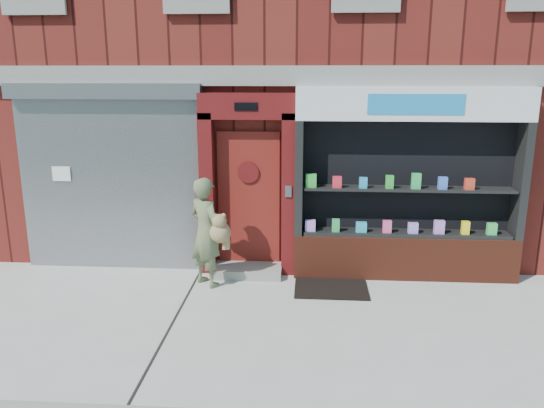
{
  "coord_description": "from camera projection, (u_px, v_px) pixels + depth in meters",
  "views": [
    {
      "loc": [
        0.19,
        -6.33,
        3.21
      ],
      "look_at": [
        -0.31,
        1.0,
        1.37
      ],
      "focal_mm": 35.0,
      "sensor_mm": 36.0,
      "label": 1
    }
  ],
  "objects": [
    {
      "name": "pharmacy_bay",
      "position": [
        407.0,
        193.0,
        8.23
      ],
      "size": [
        3.5,
        0.41,
        3.0
      ],
      "color": "maroon",
      "rests_on": "ground"
    },
    {
      "name": "ground",
      "position": [
        290.0,
        325.0,
        6.92
      ],
      "size": [
        80.0,
        80.0,
        0.0
      ],
      "primitive_type": "plane",
      "color": "#9E9E99",
      "rests_on": "ground"
    },
    {
      "name": "building",
      "position": [
        301.0,
        35.0,
        11.75
      ],
      "size": [
        12.0,
        8.16,
        8.0
      ],
      "color": "#561713",
      "rests_on": "ground"
    },
    {
      "name": "red_door_bay",
      "position": [
        248.0,
        185.0,
        8.42
      ],
      "size": [
        1.52,
        0.58,
        2.9
      ],
      "color": "#4A0C0E",
      "rests_on": "ground"
    },
    {
      "name": "shutter_bay",
      "position": [
        110.0,
        167.0,
        8.57
      ],
      "size": [
        3.1,
        0.3,
        3.04
      ],
      "color": "gray",
      "rests_on": "ground"
    },
    {
      "name": "doormat",
      "position": [
        331.0,
        289.0,
        8.03
      ],
      "size": [
        1.11,
        0.78,
        0.03
      ],
      "primitive_type": "cube",
      "rotation": [
        0.0,
        0.0,
        -0.01
      ],
      "color": "black",
      "rests_on": "ground"
    },
    {
      "name": "woman",
      "position": [
        207.0,
        232.0,
        8.03
      ],
      "size": [
        0.76,
        0.7,
        1.69
      ],
      "color": "#5C6744",
      "rests_on": "ground"
    }
  ]
}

